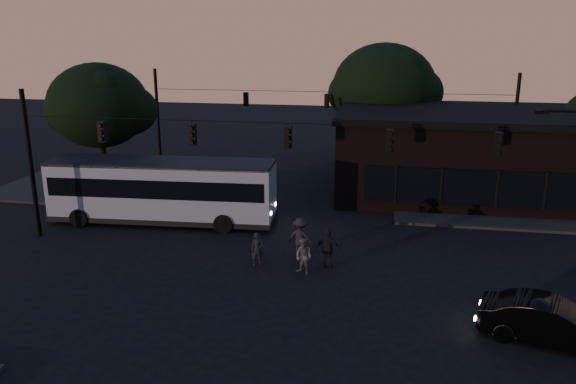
% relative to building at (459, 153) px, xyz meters
% --- Properties ---
extents(ground, '(120.00, 120.00, 0.00)m').
position_rel_building_xyz_m(ground, '(-9.00, -15.97, -2.71)').
color(ground, black).
rests_on(ground, ground).
extents(sidewalk_far_right, '(14.00, 10.00, 0.15)m').
position_rel_building_xyz_m(sidewalk_far_right, '(3.00, -1.97, -2.63)').
color(sidewalk_far_right, black).
rests_on(sidewalk_far_right, ground).
extents(sidewalk_far_left, '(14.00, 10.00, 0.15)m').
position_rel_building_xyz_m(sidewalk_far_left, '(-23.00, -1.97, -2.63)').
color(sidewalk_far_left, black).
rests_on(sidewalk_far_left, ground).
extents(building, '(15.40, 10.41, 5.40)m').
position_rel_building_xyz_m(building, '(0.00, 0.00, 0.00)').
color(building, black).
rests_on(building, ground).
extents(tree_behind, '(7.60, 7.60, 9.43)m').
position_rel_building_xyz_m(tree_behind, '(-5.00, 6.03, 3.48)').
color(tree_behind, black).
rests_on(tree_behind, ground).
extents(tree_left, '(6.40, 6.40, 8.30)m').
position_rel_building_xyz_m(tree_left, '(-23.00, -2.97, 2.86)').
color(tree_left, black).
rests_on(tree_left, ground).
extents(signal_rig_near, '(26.24, 0.30, 7.50)m').
position_rel_building_xyz_m(signal_rig_near, '(-9.00, -11.97, 1.74)').
color(signal_rig_near, black).
rests_on(signal_rig_near, ground).
extents(signal_rig_far, '(26.24, 0.30, 7.50)m').
position_rel_building_xyz_m(signal_rig_far, '(-9.00, 4.03, 1.50)').
color(signal_rig_far, black).
rests_on(signal_rig_far, ground).
extents(bus, '(12.40, 3.53, 3.46)m').
position_rel_building_xyz_m(bus, '(-16.53, -8.71, -0.77)').
color(bus, gray).
rests_on(bus, ground).
extents(car, '(4.84, 2.79, 1.51)m').
position_rel_building_xyz_m(car, '(1.08, -18.33, -1.95)').
color(car, black).
rests_on(car, ground).
extents(pedestrian_a, '(0.63, 0.50, 1.52)m').
position_rel_building_xyz_m(pedestrian_a, '(-10.09, -13.68, -1.95)').
color(pedestrian_a, black).
rests_on(pedestrian_a, ground).
extents(pedestrian_b, '(0.98, 0.91, 1.61)m').
position_rel_building_xyz_m(pedestrian_b, '(-7.90, -14.27, -1.90)').
color(pedestrian_b, '#53544C').
rests_on(pedestrian_b, ground).
extents(pedestrian_c, '(1.11, 0.54, 1.84)m').
position_rel_building_xyz_m(pedestrian_c, '(-6.94, -13.48, -1.79)').
color(pedestrian_c, black).
rests_on(pedestrian_c, ground).
extents(pedestrian_d, '(1.34, 0.92, 1.91)m').
position_rel_building_xyz_m(pedestrian_d, '(-8.35, -12.39, -1.75)').
color(pedestrian_d, black).
rests_on(pedestrian_d, ground).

